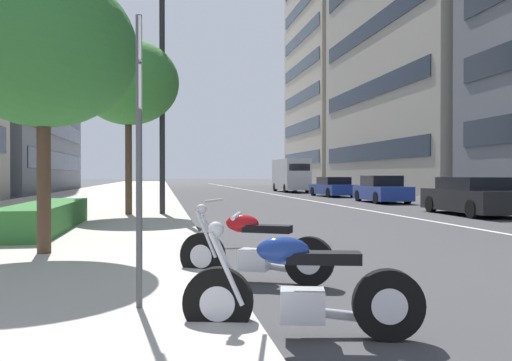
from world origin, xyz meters
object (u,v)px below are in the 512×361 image
at_px(car_approaching_light, 382,190).
at_px(street_tree_by_lamp_post, 43,49).
at_px(motorcycle_mid_row, 300,292).
at_px(motorcycle_by_sign_pole, 253,251).
at_px(car_lead_in_lane, 333,187).
at_px(delivery_van_ahead, 291,175).
at_px(parking_sign_by_curb, 140,125).
at_px(car_following_behind, 473,197).
at_px(street_lamp_with_banners, 171,48).
at_px(street_tree_mid_sidewalk, 128,83).

height_order(car_approaching_light, street_tree_by_lamp_post, street_tree_by_lamp_post).
bearing_deg(motorcycle_mid_row, car_approaching_light, -101.40).
height_order(motorcycle_by_sign_pole, car_approaching_light, car_approaching_light).
bearing_deg(car_lead_in_lane, motorcycle_mid_row, 158.44).
height_order(motorcycle_mid_row, motorcycle_by_sign_pole, motorcycle_by_sign_pole).
height_order(car_approaching_light, delivery_van_ahead, delivery_van_ahead).
xyz_separation_m(motorcycle_by_sign_pole, car_lead_in_lane, (27.17, -10.09, 0.19)).
relative_size(motorcycle_by_sign_pole, parking_sign_by_curb, 0.69).
xyz_separation_m(car_following_behind, street_lamp_with_banners, (0.53, 10.64, 5.00)).
height_order(delivery_van_ahead, parking_sign_by_curb, parking_sign_by_curb).
xyz_separation_m(delivery_van_ahead, street_lamp_with_banners, (-26.38, 10.56, 4.17)).
relative_size(motorcycle_by_sign_pole, street_tree_mid_sidewalk, 0.34).
height_order(motorcycle_by_sign_pole, car_lead_in_lane, car_lead_in_lane).
xyz_separation_m(car_approaching_light, street_tree_by_lamp_post, (-17.03, 13.21, 2.83)).
xyz_separation_m(car_approaching_light, car_lead_in_lane, (7.94, 0.04, -0.04)).
bearing_deg(car_approaching_light, car_following_behind, -179.59).
height_order(motorcycle_mid_row, car_lead_in_lane, car_lead_in_lane).
xyz_separation_m(motorcycle_by_sign_pole, parking_sign_by_curb, (-1.74, 1.40, 1.49)).
bearing_deg(street_lamp_with_banners, car_approaching_light, -52.97).
height_order(street_lamp_with_banners, street_tree_by_lamp_post, street_lamp_with_banners).
relative_size(motorcycle_by_sign_pole, car_following_behind, 0.42).
distance_m(motorcycle_mid_row, motorcycle_by_sign_pole, 2.48).
distance_m(motorcycle_mid_row, street_lamp_with_banners, 14.44).
distance_m(street_lamp_with_banners, street_tree_mid_sidewalk, 1.85).
xyz_separation_m(car_approaching_light, delivery_van_ahead, (18.09, 0.43, 0.84)).
bearing_deg(motorcycle_mid_row, car_lead_in_lane, -95.17).
bearing_deg(car_following_behind, street_lamp_with_banners, 89.83).
bearing_deg(delivery_van_ahead, street_tree_by_lamp_post, 160.58).
xyz_separation_m(car_approaching_light, street_tree_mid_sidewalk, (-8.38, 12.37, 3.79)).
height_order(motorcycle_mid_row, car_approaching_light, car_approaching_light).
height_order(motorcycle_by_sign_pole, street_lamp_with_banners, street_lamp_with_banners).
distance_m(car_following_behind, car_approaching_light, 8.83).
bearing_deg(street_tree_by_lamp_post, delivery_van_ahead, -19.99).
distance_m(parking_sign_by_curb, street_lamp_with_banners, 13.23).
distance_m(motorcycle_mid_row, street_tree_by_lamp_post, 6.38).
height_order(car_approaching_light, parking_sign_by_curb, parking_sign_by_curb).
distance_m(car_following_behind, street_tree_mid_sidewalk, 12.62).
relative_size(car_approaching_light, parking_sign_by_curb, 1.58).
height_order(car_lead_in_lane, street_tree_by_lamp_post, street_tree_by_lamp_post).
distance_m(delivery_van_ahead, parking_sign_by_curb, 40.60).
bearing_deg(street_lamp_with_banners, car_following_behind, -92.85).
relative_size(motorcycle_mid_row, parking_sign_by_curb, 0.73).
distance_m(motorcycle_mid_row, parking_sign_by_curb, 2.17).
xyz_separation_m(motorcycle_by_sign_pole, street_tree_by_lamp_post, (2.20, 3.08, 3.06)).
height_order(parking_sign_by_curb, street_tree_mid_sidewalk, street_tree_mid_sidewalk).
xyz_separation_m(delivery_van_ahead, street_tree_mid_sidewalk, (-26.47, 11.94, 2.95)).
relative_size(motorcycle_by_sign_pole, delivery_van_ahead, 0.31).
bearing_deg(street_tree_mid_sidewalk, street_tree_by_lamp_post, 174.47).
relative_size(car_lead_in_lane, street_tree_by_lamp_post, 1.02).
bearing_deg(motorcycle_by_sign_pole, street_lamp_with_banners, -56.93).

